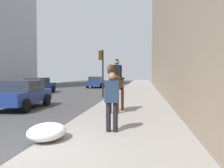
# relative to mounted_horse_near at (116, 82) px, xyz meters

# --- Properties ---
(sidewalk_slab) EXTENTS (120.00, 3.92, 0.12)m
(sidewalk_slab) POSITION_rel_mounted_horse_near_xyz_m (-5.38, -0.60, -1.38)
(sidewalk_slab) COLOR gray
(sidewalk_slab) RESTS_ON ground
(mounted_horse_near) EXTENTS (2.15, 0.76, 2.34)m
(mounted_horse_near) POSITION_rel_mounted_horse_near_xyz_m (0.00, 0.00, 0.00)
(mounted_horse_near) COLOR #4C2B16
(mounted_horse_near) RESTS_ON sidewalk_slab
(pedestrian_greeting) EXTENTS (0.28, 0.41, 1.70)m
(pedestrian_greeting) POSITION_rel_mounted_horse_near_xyz_m (-3.50, -0.30, -0.34)
(pedestrian_greeting) COLOR black
(pedestrian_greeting) RESTS_ON sidewalk_slab
(car_near_lane) EXTENTS (3.88, 2.12, 1.44)m
(car_near_lane) POSITION_rel_mounted_horse_near_xyz_m (1.16, 5.08, -0.69)
(car_near_lane) COLOR navy
(car_near_lane) RESTS_ON ground
(car_mid_lane) EXTENTS (4.19, 1.97, 1.44)m
(car_mid_lane) POSITION_rel_mounted_horse_near_xyz_m (19.60, 4.91, -0.69)
(car_mid_lane) COLOR navy
(car_mid_lane) RESTS_ON ground
(car_far_lane) EXTENTS (4.60, 2.10, 1.44)m
(car_far_lane) POSITION_rel_mounted_horse_near_xyz_m (10.01, 8.30, -0.69)
(car_far_lane) COLOR navy
(car_far_lane) RESTS_ON ground
(traffic_light_near_curb) EXTENTS (0.20, 0.44, 3.57)m
(traffic_light_near_curb) POSITION_rel_mounted_horse_near_xyz_m (7.25, 1.96, 0.97)
(traffic_light_near_curb) COLOR black
(traffic_light_near_curb) RESTS_ON ground
(snow_pile_near) EXTENTS (1.20, 0.93, 0.42)m
(snow_pile_near) POSITION_rel_mounted_horse_near_xyz_m (-4.52, 1.21, -1.11)
(snow_pile_near) COLOR white
(snow_pile_near) RESTS_ON sidewalk_slab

